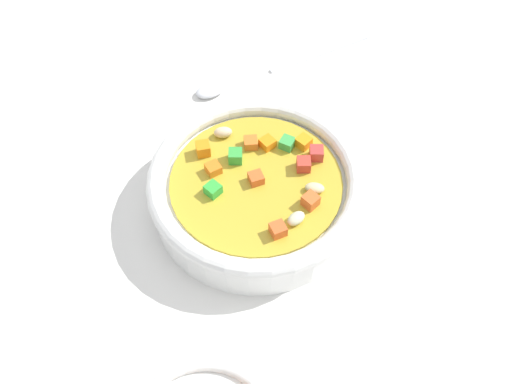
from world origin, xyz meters
The scene contains 3 objects.
ground_plane centered at (0.00, 0.00, -1.00)cm, with size 140.00×140.00×2.00cm, color silver.
soup_bowl_main centered at (0.01, -0.02, 2.72)cm, with size 21.44×21.44×5.36cm.
spoon centered at (17.88, -6.70, 0.45)cm, with size 5.04×24.08×1.06cm.
Camera 1 is at (-32.02, 10.88, 49.65)cm, focal length 40.72 mm.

